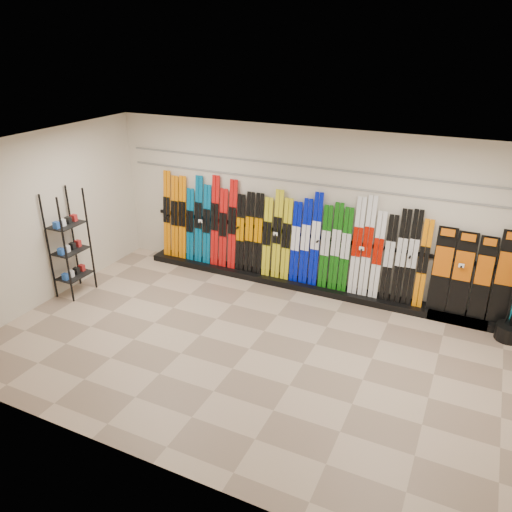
% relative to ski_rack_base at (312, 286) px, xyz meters
% --- Properties ---
extents(floor, '(8.00, 8.00, 0.00)m').
position_rel_ski_rack_base_xyz_m(floor, '(-0.22, -2.28, -0.06)').
color(floor, gray).
rests_on(floor, ground).
extents(back_wall, '(8.00, 0.00, 8.00)m').
position_rel_ski_rack_base_xyz_m(back_wall, '(-0.22, 0.22, 1.44)').
color(back_wall, beige).
rests_on(back_wall, floor).
extents(left_wall, '(0.00, 5.00, 5.00)m').
position_rel_ski_rack_base_xyz_m(left_wall, '(-4.22, -2.28, 1.44)').
color(left_wall, beige).
rests_on(left_wall, floor).
extents(ceiling, '(8.00, 8.00, 0.00)m').
position_rel_ski_rack_base_xyz_m(ceiling, '(-0.22, -2.28, 2.94)').
color(ceiling, silver).
rests_on(ceiling, back_wall).
extents(ski_rack_base, '(8.00, 0.40, 0.12)m').
position_rel_ski_rack_base_xyz_m(ski_rack_base, '(0.00, 0.00, 0.00)').
color(ski_rack_base, black).
rests_on(ski_rack_base, floor).
extents(skis, '(5.36, 0.22, 1.83)m').
position_rel_ski_rack_base_xyz_m(skis, '(-0.69, 0.04, 0.89)').
color(skis, orange).
rests_on(skis, ski_rack_base).
extents(snowboards, '(1.58, 0.24, 1.55)m').
position_rel_ski_rack_base_xyz_m(snowboards, '(2.87, 0.07, 0.79)').
color(snowboards, black).
rests_on(snowboards, ski_rack_base).
extents(accessory_rack, '(0.40, 0.60, 1.97)m').
position_rel_ski_rack_base_xyz_m(accessory_rack, '(-3.97, -2.00, 0.93)').
color(accessory_rack, black).
rests_on(accessory_rack, floor).
extents(pole_bin, '(0.40, 0.40, 0.25)m').
position_rel_ski_rack_base_xyz_m(pole_bin, '(3.38, -0.28, 0.07)').
color(pole_bin, black).
rests_on(pole_bin, floor).
extents(slatwall_rail_0, '(7.60, 0.02, 0.03)m').
position_rel_ski_rack_base_xyz_m(slatwall_rail_0, '(-0.22, 0.20, 1.94)').
color(slatwall_rail_0, gray).
rests_on(slatwall_rail_0, back_wall).
extents(slatwall_rail_1, '(7.60, 0.02, 0.03)m').
position_rel_ski_rack_base_xyz_m(slatwall_rail_1, '(-0.22, 0.20, 2.24)').
color(slatwall_rail_1, gray).
rests_on(slatwall_rail_1, back_wall).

